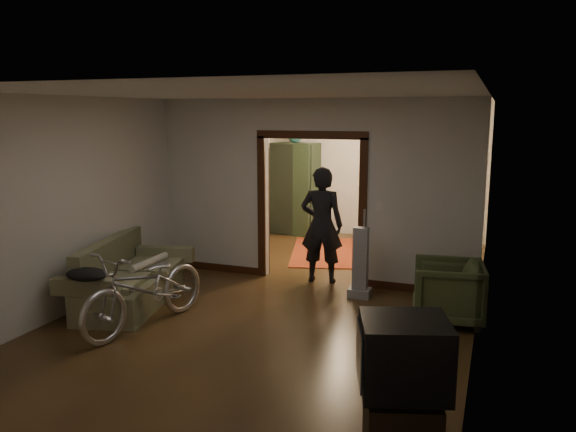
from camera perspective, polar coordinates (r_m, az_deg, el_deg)
The scene contains 24 objects.
floor at distance 8.21m, azimuth 0.74°, elevation -7.91°, with size 5.00×8.50×0.01m, color #32200F.
ceiling at distance 7.79m, azimuth 0.79°, elevation 12.03°, with size 5.00×8.50×0.01m, color white.
wall_back at distance 11.94m, azimuth 7.74°, elevation 4.66°, with size 5.00×0.02×2.80m, color beige.
wall_left at distance 9.03m, azimuth -14.34°, elevation 2.59°, with size 0.02×8.50×2.80m, color beige.
wall_right at distance 7.43m, azimuth 19.23°, elevation 0.68°, with size 0.02×8.50×2.80m, color beige.
partition_wall at distance 8.58m, azimuth 2.47°, elevation 2.50°, with size 5.00×0.14×2.80m, color beige.
door_casing at distance 8.63m, azimuth 2.46°, elevation 0.53°, with size 1.74×0.20×2.32m, color black.
far_window at distance 11.75m, azimuth 11.05°, elevation 5.20°, with size 0.98×0.06×1.28m, color black.
chandelier at distance 10.18m, azimuth 5.63°, elevation 9.08°, with size 0.24×0.24×0.24m, color #FFE0A5.
light_switch at distance 8.27m, azimuth 9.23°, elevation 1.02°, with size 0.08×0.01×0.12m, color silver.
sofa at distance 7.95m, azimuth -15.71°, elevation -5.62°, with size 0.86×1.91×0.88m, color #5F6141.
rolled_paper at distance 8.10m, azimuth -13.92°, elevation -4.56°, with size 0.10×0.10×0.81m, color beige.
jacket at distance 7.17m, azimuth -19.78°, elevation -5.60°, with size 0.52×0.39×0.15m, color black.
bicycle at distance 7.05m, azimuth -14.24°, elevation -7.08°, with size 0.67×1.91×1.00m, color silver.
armchair at distance 7.34m, azimuth 15.93°, elevation -7.39°, with size 0.83×0.85×0.77m, color #3F4A29.
tv_stand at distance 4.61m, azimuth 11.44°, elevation -20.23°, with size 0.54×0.49×0.49m, color black.
crt_tv at distance 4.35m, azimuth 11.72°, elevation -13.68°, with size 0.64×0.57×0.55m, color black.
vacuum at distance 8.00m, azimuth 7.37°, elevation -4.69°, with size 0.31×0.25×1.01m, color gray.
person at distance 8.59m, azimuth 3.44°, elevation -0.92°, with size 0.65×0.43×1.79m, color black.
oriental_rug at distance 10.61m, azimuth 5.30°, elevation -3.65°, with size 1.77×2.32×0.02m, color maroon.
locker at distance 12.06m, azimuth 0.69°, elevation 2.80°, with size 0.98×0.54×1.96m, color black.
globe at distance 11.97m, azimuth 0.70°, elevation 7.36°, with size 0.30×0.30×0.30m, color #1E5972.
desk at distance 11.23m, azimuth 11.56°, elevation -1.12°, with size 1.01×0.57×0.75m, color black.
desk_chair at distance 11.09m, azimuth 8.78°, elevation -0.55°, with size 0.44×0.44×0.99m, color black.
Camera 1 is at (2.64, -7.33, 2.59)m, focal length 35.00 mm.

